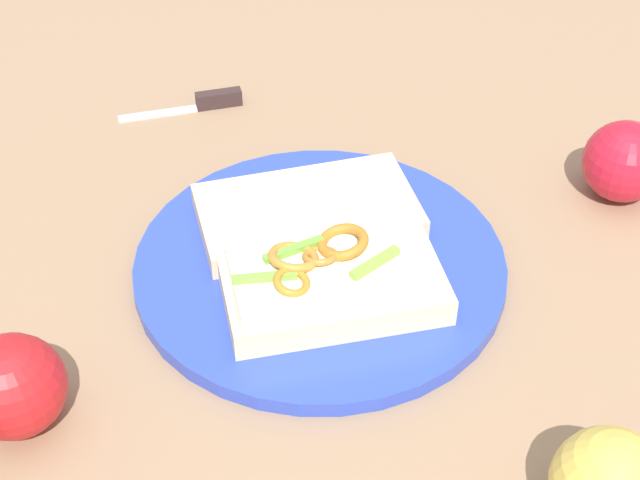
% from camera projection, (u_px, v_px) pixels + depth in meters
% --- Properties ---
extents(ground_plane, '(2.00, 2.00, 0.00)m').
position_uv_depth(ground_plane, '(320.00, 271.00, 0.77)').
color(ground_plane, '#907053').
rests_on(ground_plane, ground).
extents(plate, '(0.30, 0.30, 0.01)m').
position_uv_depth(plate, '(320.00, 265.00, 0.76)').
color(plate, '#2C44BC').
rests_on(plate, ground_plane).
extents(sandwich, '(0.19, 0.17, 0.05)m').
position_uv_depth(sandwich, '(333.00, 281.00, 0.71)').
color(sandwich, beige).
rests_on(sandwich, plate).
extents(bread_slice_side, '(0.20, 0.18, 0.02)m').
position_uv_depth(bread_slice_side, '(308.00, 212.00, 0.79)').
color(bread_slice_side, beige).
rests_on(bread_slice_side, plate).
extents(apple_2, '(0.09, 0.09, 0.07)m').
position_uv_depth(apple_2, '(13.00, 386.00, 0.63)').
color(apple_2, red).
rests_on(apple_2, ground_plane).
extents(apple_3, '(0.10, 0.10, 0.07)m').
position_uv_depth(apple_3, '(624.00, 162.00, 0.82)').
color(apple_3, red).
rests_on(apple_3, ground_plane).
extents(knife, '(0.11, 0.08, 0.02)m').
position_uv_depth(knife, '(202.00, 103.00, 0.94)').
color(knife, silver).
rests_on(knife, ground_plane).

